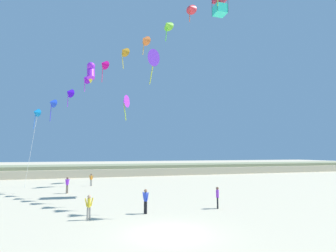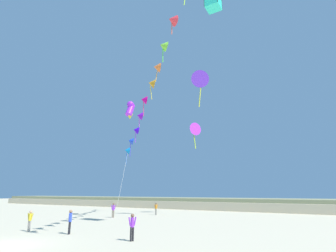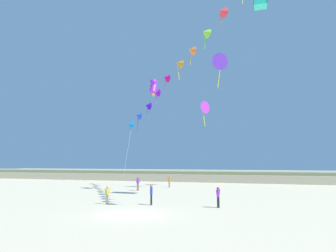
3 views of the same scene
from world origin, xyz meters
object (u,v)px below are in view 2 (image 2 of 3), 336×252
(person_near_left, at_px, (30,219))
(person_mid_center, at_px, (70,220))
(large_kite_outer_drift, at_px, (200,80))
(person_near_right, at_px, (132,225))
(large_kite_low_lead, at_px, (130,109))
(large_kite_mid_trail, at_px, (194,129))
(person_far_left, at_px, (156,208))
(person_far_right, at_px, (113,209))

(person_near_left, bearing_deg, person_mid_center, 10.06)
(person_near_left, distance_m, large_kite_outer_drift, 24.16)
(person_near_left, xyz_separation_m, person_near_right, (9.38, 0.78, 0.04))
(person_near_left, xyz_separation_m, large_kite_low_lead, (-0.22, 11.95, 12.29))
(large_kite_low_lead, relative_size, large_kite_mid_trail, 0.63)
(person_mid_center, distance_m, large_kite_outer_drift, 22.72)
(person_far_left, bearing_deg, person_mid_center, -78.04)
(person_mid_center, bearing_deg, person_near_right, 1.12)
(person_near_right, xyz_separation_m, person_far_right, (-11.61, 11.17, 0.04))
(large_kite_mid_trail, bearing_deg, person_near_left, -102.81)
(person_far_right, distance_m, large_kite_low_lead, 12.38)
(person_near_left, distance_m, person_far_right, 12.16)
(person_far_right, height_order, large_kite_low_lead, large_kite_low_lead)
(person_near_right, height_order, person_far_right, person_far_right)
(person_far_left, height_order, large_kite_mid_trail, large_kite_mid_trail)
(person_far_left, relative_size, large_kite_outer_drift, 0.32)
(person_near_left, xyz_separation_m, person_far_right, (-2.23, 11.95, 0.07))
(person_near_left, xyz_separation_m, person_mid_center, (3.78, 0.67, 0.07))
(person_far_right, xyz_separation_m, large_kite_outer_drift, (9.92, 4.22, 16.15))
(large_kite_low_lead, bearing_deg, person_near_left, -88.97)
(person_mid_center, height_order, large_kite_mid_trail, large_kite_mid_trail)
(large_kite_outer_drift, bearing_deg, person_far_left, 169.02)
(person_near_right, height_order, large_kite_outer_drift, large_kite_outer_drift)
(large_kite_low_lead, bearing_deg, large_kite_mid_trail, 60.54)
(person_mid_center, distance_m, large_kite_low_lead, 17.10)
(person_far_left, relative_size, large_kite_mid_trail, 0.41)
(person_mid_center, height_order, person_far_left, person_mid_center)
(person_far_left, xyz_separation_m, large_kite_outer_drift, (7.50, -1.46, 16.22))
(person_mid_center, bearing_deg, person_far_right, 118.05)
(person_near_left, distance_m, large_kite_mid_trail, 23.78)
(person_near_right, distance_m, large_kite_low_lead, 19.16)
(person_near_right, distance_m, large_kite_outer_drift, 22.40)
(person_far_left, distance_m, large_kite_mid_trail, 12.13)
(person_mid_center, bearing_deg, person_far_left, 101.96)
(person_near_left, distance_m, person_near_right, 9.41)
(person_far_left, relative_size, large_kite_low_lead, 0.65)
(person_far_right, bearing_deg, person_near_left, -79.42)
(person_near_left, relative_size, person_far_left, 1.00)
(large_kite_mid_trail, bearing_deg, person_far_right, -128.56)
(person_far_right, relative_size, large_kite_outer_drift, 0.34)
(person_far_left, bearing_deg, person_near_left, -90.61)
(person_far_right, height_order, large_kite_outer_drift, large_kite_outer_drift)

